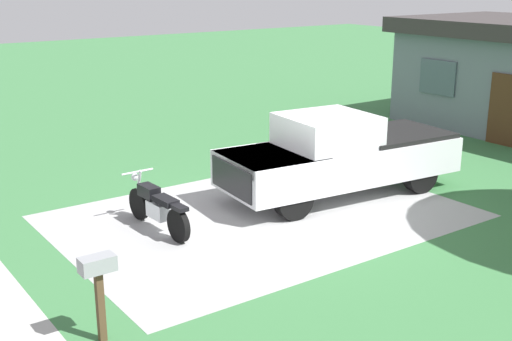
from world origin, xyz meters
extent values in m
plane|color=#39723F|center=(0.00, 0.00, 0.00)|extent=(80.00, 80.00, 0.00)
cube|color=#A1A1A1|center=(0.00, 0.00, 0.00)|extent=(5.82, 8.22, 0.01)
cylinder|color=black|center=(-1.35, -2.15, 0.33)|extent=(0.66, 0.15, 0.66)
cylinder|color=black|center=(0.20, -2.09, 0.33)|extent=(0.66, 0.15, 0.66)
cube|color=silver|center=(-0.55, -2.12, 0.42)|extent=(0.57, 0.28, 0.32)
cube|color=black|center=(-0.90, -2.13, 0.72)|extent=(0.53, 0.28, 0.24)
cube|color=black|center=(-0.25, -2.11, 0.70)|extent=(0.61, 0.30, 0.12)
cube|color=black|center=(0.20, -2.09, 0.70)|extent=(0.49, 0.22, 0.08)
cylinder|color=silver|center=(-1.35, -2.15, 0.70)|extent=(0.33, 0.07, 0.77)
cylinder|color=silver|center=(-1.35, -2.15, 1.02)|extent=(0.07, 0.70, 0.04)
sphere|color=silver|center=(-1.47, -2.16, 0.88)|extent=(0.16, 0.16, 0.16)
cylinder|color=black|center=(0.50, 0.44, 0.42)|extent=(0.38, 0.86, 0.84)
cylinder|color=black|center=(-1.13, 0.60, 0.42)|extent=(0.38, 0.86, 0.84)
cylinder|color=black|center=(0.83, 3.93, 0.42)|extent=(0.38, 0.86, 0.84)
cylinder|color=black|center=(-0.80, 4.08, 0.42)|extent=(0.38, 0.86, 0.84)
cube|color=silver|center=(-0.15, 2.31, 0.80)|extent=(2.53, 5.77, 0.80)
cube|color=silver|center=(-0.32, 0.47, 1.10)|extent=(2.07, 2.07, 0.20)
cube|color=silver|center=(-0.18, 1.92, 1.55)|extent=(1.97, 2.06, 0.70)
cube|color=#3F4C56|center=(-0.26, 1.12, 1.45)|extent=(1.71, 0.32, 0.60)
cube|color=black|center=(0.00, 3.86, 1.05)|extent=(2.12, 2.57, 0.50)
cube|color=black|center=(-0.41, -0.45, 0.80)|extent=(1.70, 0.26, 0.64)
cube|color=#4C3823|center=(2.68, -4.68, 0.55)|extent=(0.10, 0.10, 1.10)
cube|color=gray|center=(2.68, -4.68, 1.15)|extent=(0.26, 0.48, 0.22)
cube|color=#4C2D19|center=(-0.78, 9.36, 1.05)|extent=(1.00, 0.08, 2.10)
cube|color=#4C5966|center=(-3.30, 9.36, 1.70)|extent=(1.40, 0.06, 1.10)
camera|label=1|loc=(10.53, -7.67, 4.88)|focal=46.44mm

